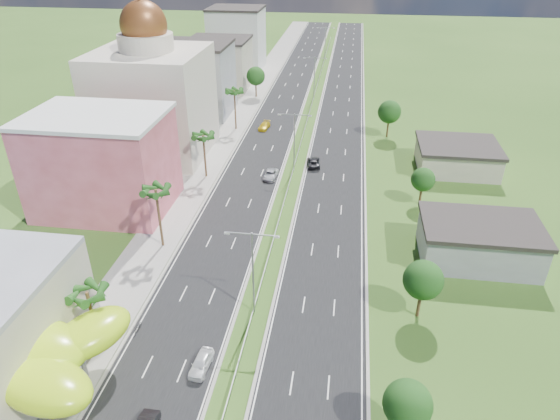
% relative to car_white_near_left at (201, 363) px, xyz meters
% --- Properties ---
extents(ground, '(500.00, 500.00, 0.00)m').
position_rel_car_white_near_left_xyz_m(ground, '(3.75, -0.63, -0.75)').
color(ground, '#2D5119').
rests_on(ground, ground).
extents(road_left, '(11.00, 260.00, 0.04)m').
position_rel_car_white_near_left_xyz_m(road_left, '(-3.75, 89.37, -0.73)').
color(road_left, black).
rests_on(road_left, ground).
extents(road_right, '(11.00, 260.00, 0.04)m').
position_rel_car_white_near_left_xyz_m(road_right, '(11.25, 89.37, -0.73)').
color(road_right, black).
rests_on(road_right, ground).
extents(sidewalk_left, '(7.00, 260.00, 0.12)m').
position_rel_car_white_near_left_xyz_m(sidewalk_left, '(-13.25, 89.37, -0.69)').
color(sidewalk_left, gray).
rests_on(sidewalk_left, ground).
extents(median_guardrail, '(0.10, 216.06, 0.76)m').
position_rel_car_white_near_left_xyz_m(median_guardrail, '(3.75, 71.36, -0.13)').
color(median_guardrail, gray).
rests_on(median_guardrail, ground).
extents(streetlight_median_b, '(6.04, 0.25, 11.00)m').
position_rel_car_white_near_left_xyz_m(streetlight_median_b, '(3.75, 9.37, 6.00)').
color(streetlight_median_b, gray).
rests_on(streetlight_median_b, ground).
extents(streetlight_median_c, '(6.04, 0.25, 11.00)m').
position_rel_car_white_near_left_xyz_m(streetlight_median_c, '(3.75, 49.37, 6.00)').
color(streetlight_median_c, gray).
rests_on(streetlight_median_c, ground).
extents(streetlight_median_d, '(6.04, 0.25, 11.00)m').
position_rel_car_white_near_left_xyz_m(streetlight_median_d, '(3.75, 94.37, 6.00)').
color(streetlight_median_d, gray).
rests_on(streetlight_median_d, ground).
extents(streetlight_median_e, '(6.04, 0.25, 11.00)m').
position_rel_car_white_near_left_xyz_m(streetlight_median_e, '(3.75, 139.37, 6.00)').
color(streetlight_median_e, gray).
rests_on(streetlight_median_e, ground).
extents(lime_canopy, '(18.00, 15.00, 7.40)m').
position_rel_car_white_near_left_xyz_m(lime_canopy, '(-16.25, -4.63, 4.24)').
color(lime_canopy, '#ADDC15').
rests_on(lime_canopy, ground).
extents(pink_shophouse, '(20.00, 15.00, 15.00)m').
position_rel_car_white_near_left_xyz_m(pink_shophouse, '(-24.25, 31.37, 6.75)').
color(pink_shophouse, '#B84B53').
rests_on(pink_shophouse, ground).
extents(domed_building, '(20.00, 20.00, 28.70)m').
position_rel_car_white_near_left_xyz_m(domed_building, '(-24.25, 54.37, 10.60)').
color(domed_building, beige).
rests_on(domed_building, ground).
extents(midrise_grey, '(16.00, 15.00, 16.00)m').
position_rel_car_white_near_left_xyz_m(midrise_grey, '(-23.25, 79.37, 7.25)').
color(midrise_grey, gray).
rests_on(midrise_grey, ground).
extents(midrise_beige, '(16.00, 15.00, 13.00)m').
position_rel_car_white_near_left_xyz_m(midrise_beige, '(-23.25, 101.37, 5.75)').
color(midrise_beige, '#AEA78F').
rests_on(midrise_beige, ground).
extents(midrise_white, '(16.00, 15.00, 18.00)m').
position_rel_car_white_near_left_xyz_m(midrise_white, '(-23.25, 124.37, 8.25)').
color(midrise_white, silver).
rests_on(midrise_white, ground).
extents(shed_near, '(15.00, 10.00, 5.00)m').
position_rel_car_white_near_left_xyz_m(shed_near, '(31.75, 24.37, 1.75)').
color(shed_near, gray).
rests_on(shed_near, ground).
extents(shed_far, '(14.00, 12.00, 4.40)m').
position_rel_car_white_near_left_xyz_m(shed_far, '(33.75, 54.37, 1.45)').
color(shed_far, '#AEA78F').
rests_on(shed_far, ground).
extents(palm_tree_b, '(3.60, 3.60, 8.10)m').
position_rel_car_white_near_left_xyz_m(palm_tree_b, '(-11.75, 1.37, 6.31)').
color(palm_tree_b, '#47301C').
rests_on(palm_tree_b, ground).
extents(palm_tree_c, '(3.60, 3.60, 9.60)m').
position_rel_car_white_near_left_xyz_m(palm_tree_c, '(-11.75, 21.37, 7.75)').
color(palm_tree_c, '#47301C').
rests_on(palm_tree_c, ground).
extents(palm_tree_d, '(3.60, 3.60, 8.60)m').
position_rel_car_white_near_left_xyz_m(palm_tree_d, '(-11.75, 44.37, 6.79)').
color(palm_tree_d, '#47301C').
rests_on(palm_tree_d, ground).
extents(palm_tree_e, '(3.60, 3.60, 9.40)m').
position_rel_car_white_near_left_xyz_m(palm_tree_e, '(-11.75, 69.37, 7.56)').
color(palm_tree_e, '#47301C').
rests_on(palm_tree_e, ground).
extents(leafy_tree_lfar, '(4.90, 4.90, 8.05)m').
position_rel_car_white_near_left_xyz_m(leafy_tree_lfar, '(-11.75, 94.37, 4.83)').
color(leafy_tree_lfar, '#47301C').
rests_on(leafy_tree_lfar, ground).
extents(leafy_tree_ra, '(4.20, 4.20, 6.90)m').
position_rel_car_white_near_left_xyz_m(leafy_tree_ra, '(19.75, -5.63, 4.02)').
color(leafy_tree_ra, '#47301C').
rests_on(leafy_tree_ra, ground).
extents(leafy_tree_rb, '(4.55, 4.55, 7.47)m').
position_rel_car_white_near_left_xyz_m(leafy_tree_rb, '(22.75, 11.37, 4.43)').
color(leafy_tree_rb, '#47301C').
rests_on(leafy_tree_rb, ground).
extents(leafy_tree_rc, '(3.85, 3.85, 6.33)m').
position_rel_car_white_near_left_xyz_m(leafy_tree_rc, '(25.75, 39.37, 3.62)').
color(leafy_tree_rc, '#47301C').
rests_on(leafy_tree_rc, ground).
extents(leafy_tree_rd, '(4.90, 4.90, 8.05)m').
position_rel_car_white_near_left_xyz_m(leafy_tree_rd, '(21.75, 69.37, 4.83)').
color(leafy_tree_rd, '#47301C').
rests_on(leafy_tree_rd, ground).
extents(car_white_near_left, '(2.01, 4.30, 1.42)m').
position_rel_car_white_near_left_xyz_m(car_white_near_left, '(0.00, 0.00, 0.00)').
color(car_white_near_left, white).
rests_on(car_white_near_left, road_left).
extents(car_silver_mid_left, '(2.45, 4.84, 1.31)m').
position_rel_car_white_near_left_xyz_m(car_silver_mid_left, '(-0.04, 45.45, -0.06)').
color(car_silver_mid_left, '#A6A7AD').
rests_on(car_silver_mid_left, road_left).
extents(car_yellow_far_left, '(2.46, 4.88, 1.36)m').
position_rel_car_white_near_left_xyz_m(car_yellow_far_left, '(-5.45, 70.38, -0.03)').
color(car_yellow_far_left, gold).
rests_on(car_yellow_far_left, road_left).
extents(car_dark_far_right, '(2.89, 5.32, 1.42)m').
position_rel_car_white_near_left_xyz_m(car_dark_far_right, '(7.21, 51.89, -0.00)').
color(car_dark_far_right, black).
rests_on(car_dark_far_right, road_right).
extents(motorcycle, '(0.58, 1.82, 1.16)m').
position_rel_car_white_near_left_xyz_m(motorcycle, '(-8.55, 4.36, -0.13)').
color(motorcycle, black).
rests_on(motorcycle, road_left).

